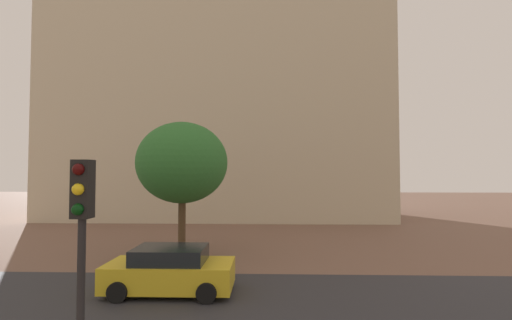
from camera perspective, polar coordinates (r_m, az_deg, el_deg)
The scene contains 6 objects.
ground_plane at distance 13.02m, azimuth -0.94°, elevation -20.21°, with size 120.00×120.00×0.00m, color brown.
street_asphalt_strip at distance 10.77m, azimuth -1.59°, elevation -24.15°, with size 120.00×7.98×0.00m, color #2D2D33.
landmark_building at distance 33.74m, azimuth -6.27°, elevation 11.38°, with size 29.92×10.71×37.84m.
car_yellow at distance 12.61m, azimuth -13.94°, elevation -17.26°, with size 4.23×2.09×1.53m.
traffic_light_pole at distance 6.04m, azimuth -26.85°, elevation -11.98°, with size 0.28×0.34×4.24m.
tree_curb_far at distance 17.11m, azimuth -12.03°, elevation -0.46°, with size 4.36×4.36×6.50m.
Camera 1 is at (0.58, -2.36, 4.04)m, focal length 24.28 mm.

